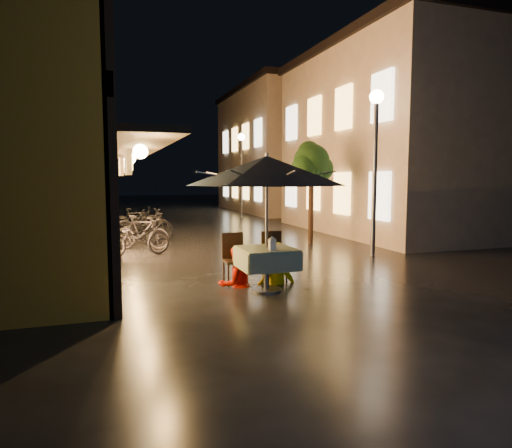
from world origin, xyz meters
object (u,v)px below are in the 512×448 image
object	(u,v)px
person_orange	(236,247)
streetlamp_near	(375,142)
bicycle_0	(137,238)
table_lantern	(272,242)
cafe_table	(267,259)
person_yellow	(275,243)
patio_umbrella	(267,171)

from	to	relation	value
person_orange	streetlamp_near	bearing A→B (deg)	-165.32
bicycle_0	table_lantern	bearing A→B (deg)	-179.66
cafe_table	bicycle_0	bearing A→B (deg)	114.35
cafe_table	person_yellow	bearing A→B (deg)	54.90
patio_umbrella	table_lantern	distance (m)	1.26
table_lantern	person_orange	bearing A→B (deg)	116.03
person_yellow	person_orange	bearing A→B (deg)	-5.56
bicycle_0	patio_umbrella	bearing A→B (deg)	-178.32
streetlamp_near	bicycle_0	size ratio (longest dim) A/B	2.28
streetlamp_near	bicycle_0	xyz separation A→B (m)	(-5.83, 1.76, -2.43)
cafe_table	patio_umbrella	size ratio (longest dim) A/B	0.35
person_orange	bicycle_0	bearing A→B (deg)	-78.55
streetlamp_near	person_yellow	size ratio (longest dim) A/B	2.74
patio_umbrella	bicycle_0	bearing A→B (deg)	114.35
patio_umbrella	person_yellow	xyz separation A→B (m)	(0.36, 0.51, -1.38)
streetlamp_near	person_orange	distance (m)	5.21
person_orange	person_yellow	distance (m)	0.77
table_lantern	patio_umbrella	bearing A→B (deg)	90.00
person_yellow	cafe_table	bearing A→B (deg)	52.64
streetlamp_near	table_lantern	bearing A→B (deg)	-143.22
table_lantern	bicycle_0	size ratio (longest dim) A/B	0.13
patio_umbrella	bicycle_0	xyz separation A→B (m)	(-1.97, 4.36, -1.66)
cafe_table	table_lantern	size ratio (longest dim) A/B	3.96
cafe_table	person_yellow	distance (m)	0.65
streetlamp_near	person_orange	xyz separation A→B (m)	(-4.27, -2.04, -2.19)
table_lantern	person_orange	world-z (taller)	person_orange
person_orange	bicycle_0	world-z (taller)	person_orange
patio_umbrella	person_orange	bearing A→B (deg)	126.51
bicycle_0	streetlamp_near	bearing A→B (deg)	-129.47
person_orange	person_yellow	bearing A→B (deg)	165.83
patio_umbrella	person_orange	distance (m)	1.58
bicycle_0	cafe_table	bearing A→B (deg)	-178.32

